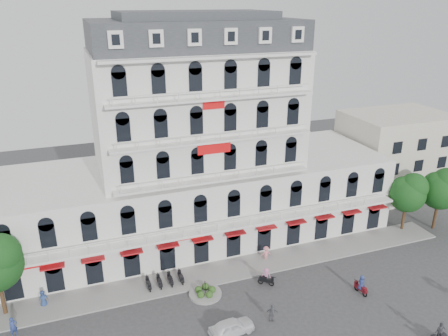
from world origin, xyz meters
TOP-DOWN VIEW (x-y plane):
  - ground at (0.00, 0.00)m, footprint 120.00×120.00m
  - sidewalk at (0.00, 9.00)m, footprint 53.00×4.00m
  - main_building at (0.00, 18.00)m, footprint 45.00×15.00m
  - flank_building_east at (30.00, 20.00)m, footprint 14.00×10.00m
  - traffic_island at (-3.00, 6.00)m, footprint 3.20×3.20m
  - parked_scooter_row at (-6.35, 8.80)m, footprint 4.40×1.80m
  - tree_east_inner at (24.05, 9.98)m, footprint 4.40×4.37m
  - tree_east_outer at (28.05, 8.98)m, footprint 4.65×4.65m
  - parked_car at (-2.44, 0.23)m, footprint 4.17×2.01m
  - rider_east at (11.36, 1.08)m, footprint 0.61×1.70m
  - rider_northeast at (13.37, -6.74)m, footprint 1.70×0.44m
  - rider_center at (3.23, 5.46)m, footprint 1.41×1.20m
  - pedestrian_left at (-17.71, 9.50)m, footprint 0.94×0.73m
  - pedestrian_mid at (1.46, 0.42)m, footprint 1.14×0.79m
  - pedestrian_right at (5.09, 9.50)m, footprint 1.17×0.73m
  - pedestrian_far at (-20.00, 6.25)m, footprint 0.81×0.72m

SIDE VIEW (x-z plane):
  - ground at x=0.00m, z-range 0.00..0.00m
  - parked_scooter_row at x=-6.35m, z-range -0.55..0.55m
  - sidewalk at x=0.00m, z-range 0.00..0.16m
  - traffic_island at x=-3.00m, z-range -0.54..1.06m
  - parked_car at x=-2.44m, z-range 0.00..1.37m
  - pedestrian_left at x=-17.71m, z-range 0.00..1.71m
  - pedestrian_right at x=5.09m, z-range 0.00..1.73m
  - pedestrian_mid at x=1.46m, z-range 0.00..1.79m
  - pedestrian_far at x=-20.00m, z-range 0.00..1.86m
  - rider_east at x=11.36m, z-range -0.02..2.01m
  - rider_center at x=3.23m, z-range 0.03..1.98m
  - rider_northeast at x=13.37m, z-range -0.02..2.15m
  - tree_east_inner at x=24.05m, z-range 1.43..9.00m
  - tree_east_outer at x=28.05m, z-range 1.52..9.58m
  - flank_building_east at x=30.00m, z-range 0.00..12.00m
  - main_building at x=0.00m, z-range -2.94..22.86m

